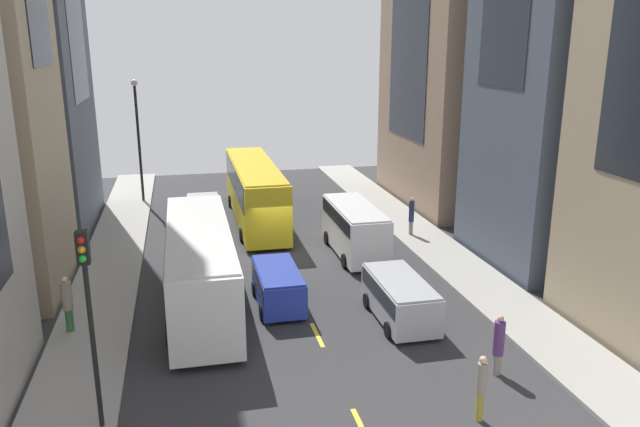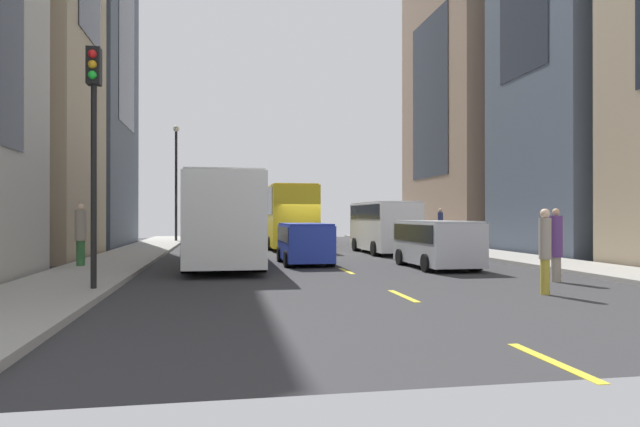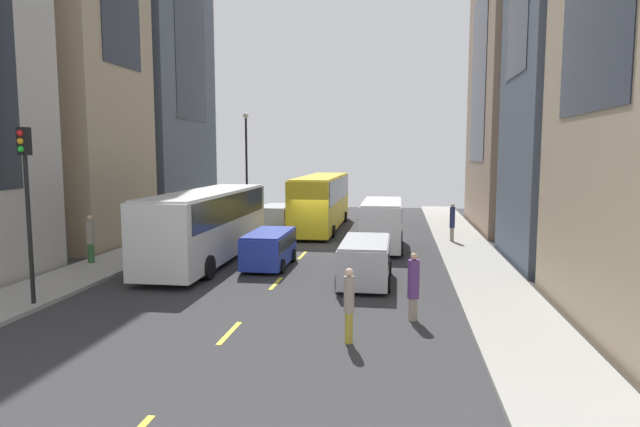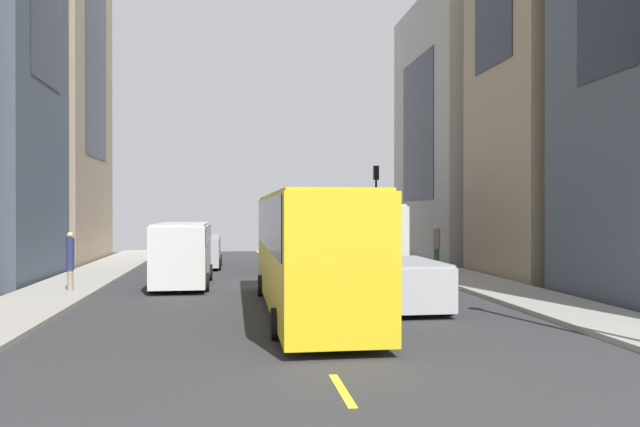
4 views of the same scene
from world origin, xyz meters
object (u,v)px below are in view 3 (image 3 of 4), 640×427
Objects in this scene: city_bus_white at (208,220)px; pedestrian_crossing_near at (413,285)px; car_blue_0 at (269,246)px; pedestrian_walking_far at (452,221)px; streetcar_yellow at (322,197)px; car_silver_1 at (277,215)px; delivery_van_white at (382,221)px; traffic_light_near_corner at (26,182)px; pedestrian_crossing_mid at (90,238)px; car_silver_2 at (365,258)px; pedestrian_waiting_curb at (349,303)px.

city_bus_white is 12.28m from pedestrian_crossing_near.
car_blue_0 is 11.61m from pedestrian_walking_far.
streetcar_yellow is 3.02× the size of car_silver_1.
car_blue_0 is (-4.88, -5.52, -0.57)m from delivery_van_white.
traffic_light_near_corner reaches higher than delivery_van_white.
car_blue_0 is at bearing -78.77° from car_silver_1.
car_blue_0 is at bearing -92.71° from streetcar_yellow.
city_bus_white reaches higher than delivery_van_white.
delivery_van_white is at bearing 90.76° from pedestrian_crossing_mid.
pedestrian_walking_far is at bearing 40.88° from car_blue_0.
car_blue_0 is 1.87× the size of pedestrian_walking_far.
pedestrian_crossing_mid is at bearing -153.48° from delivery_van_white.
pedestrian_crossing_near is at bearing 49.15° from pedestrian_walking_far.
delivery_van_white is 1.37× the size of car_silver_2.
pedestrian_crossing_near is 0.36× the size of traffic_light_near_corner.
pedestrian_walking_far is 0.37× the size of traffic_light_near_corner.
pedestrian_waiting_curb is 0.36× the size of traffic_light_near_corner.
car_silver_1 is 0.92× the size of car_silver_2.
pedestrian_crossing_near reaches higher than car_blue_0.
car_blue_0 is 0.99× the size of car_silver_1.
pedestrian_crossing_mid is at bearing 173.09° from car_silver_2.
car_silver_1 is 23.10m from pedestrian_waiting_curb.
pedestrian_crossing_near is (8.73, -19.74, 0.20)m from car_silver_1.
streetcar_yellow reaches higher than pedestrian_walking_far.
traffic_light_near_corner is (-3.76, -20.13, 3.28)m from car_silver_1.
city_bus_white is 9.12m from traffic_light_near_corner.
streetcar_yellow reaches higher than city_bus_white.
pedestrian_crossing_mid is 0.37× the size of traffic_light_near_corner.
pedestrian_crossing_mid reaches higher than pedestrian_crossing_near.
pedestrian_crossing_near is 0.98× the size of pedestrian_walking_far.
car_blue_0 is 1.95× the size of pedestrian_waiting_curb.
pedestrian_crossing_near is (1.75, -4.65, 0.10)m from car_silver_2.
delivery_van_white is 17.36m from traffic_light_near_corner.
pedestrian_crossing_mid reaches higher than car_silver_1.
pedestrian_crossing_near is 0.97× the size of pedestrian_crossing_mid.
pedestrian_crossing_mid reaches higher than car_silver_2.
city_bus_white is 1.97× the size of traffic_light_near_corner.
car_silver_2 is (7.61, -3.24, -1.00)m from city_bus_white.
car_silver_2 is 4.97m from pedestrian_crossing_near.
delivery_van_white is at bearing -102.98° from pedestrian_waiting_curb.
delivery_van_white is 12.73m from pedestrian_crossing_near.
pedestrian_crossing_mid is (-16.87, -8.55, -0.01)m from pedestrian_walking_far.
car_silver_1 is at bearing 131.86° from pedestrian_crossing_mid.
pedestrian_waiting_curb is at bearing -53.30° from city_bus_white.
city_bus_white reaches higher than pedestrian_crossing_near.
car_silver_2 is 2.10× the size of pedestrian_crossing_near.
streetcar_yellow is 5.84× the size of pedestrian_crossing_near.
city_bus_white is 12.72m from pedestrian_waiting_curb.
streetcar_yellow is 21.48m from traffic_light_near_corner.
pedestrian_crossing_near reaches higher than car_silver_2.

